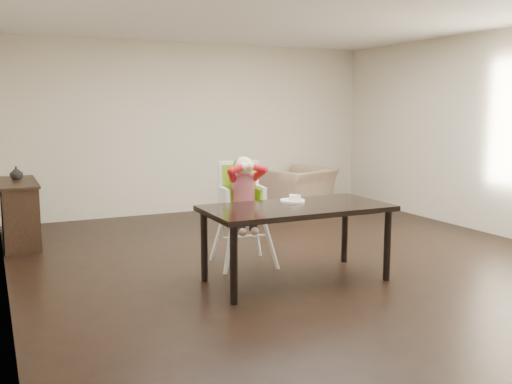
% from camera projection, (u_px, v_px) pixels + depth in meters
% --- Properties ---
extents(ground, '(7.00, 7.00, 0.00)m').
position_uv_depth(ground, '(305.00, 263.00, 6.27)').
color(ground, black).
rests_on(ground, ground).
extents(room_walls, '(6.02, 7.02, 2.71)m').
position_uv_depth(room_walls, '(307.00, 92.00, 6.00)').
color(room_walls, beige).
rests_on(room_walls, ground).
extents(dining_table, '(1.80, 0.90, 0.75)m').
position_uv_depth(dining_table, '(296.00, 214.00, 5.54)').
color(dining_table, black).
rests_on(dining_table, ground).
extents(high_chair, '(0.54, 0.54, 1.18)m').
position_uv_depth(high_chair, '(243.00, 189.00, 6.11)').
color(high_chair, white).
rests_on(high_chair, ground).
extents(plate, '(0.31, 0.31, 0.07)m').
position_uv_depth(plate, '(293.00, 200.00, 5.73)').
color(plate, white).
rests_on(plate, dining_table).
extents(armchair, '(1.26, 1.06, 0.94)m').
position_uv_depth(armchair, '(297.00, 182.00, 9.33)').
color(armchair, '#987B60').
rests_on(armchair, ground).
extents(sideboard, '(0.44, 1.26, 0.79)m').
position_uv_depth(sideboard, '(19.00, 212.00, 7.08)').
color(sideboard, black).
rests_on(sideboard, ground).
extents(vase, '(0.19, 0.20, 0.16)m').
position_uv_depth(vase, '(16.00, 173.00, 7.19)').
color(vase, '#99999E').
rests_on(vase, sideboard).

